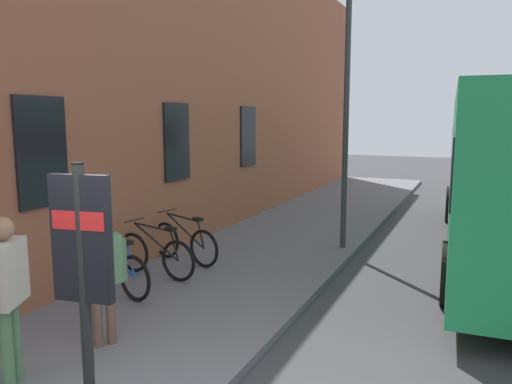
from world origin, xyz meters
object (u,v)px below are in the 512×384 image
Objects in this scene: bicycle_by_door at (155,255)px; transit_info_sign at (83,256)px; pedestrian_by_facade at (102,268)px; street_lamp at (347,93)px; bicycle_end_of_row at (114,270)px; bicycle_leaning_wall at (185,243)px; pedestrian_crossing_street at (6,284)px.

transit_info_sign is at bearing -151.94° from bicycle_by_door.
pedestrian_by_facade is 0.29× the size of street_lamp.
street_lamp is (4.31, -2.58, 2.90)m from bicycle_end_of_row.
bicycle_leaning_wall is (1.93, -0.09, 0.00)m from bicycle_end_of_row.
transit_info_sign is (-3.83, -2.04, 1.21)m from bicycle_by_door.
bicycle_by_door is at bearing -4.58° from bicycle_end_of_row.
bicycle_end_of_row is at bearing 177.42° from bicycle_leaning_wall.
pedestrian_by_facade is (1.13, -0.24, -0.12)m from pedestrian_crossing_street.
street_lamp is at bearing -3.71° from transit_info_sign.
pedestrian_by_facade reaches higher than bicycle_leaning_wall.
bicycle_end_of_row is 1.93m from bicycle_leaning_wall.
transit_info_sign is at bearing 176.29° from street_lamp.
street_lamp reaches higher than transit_info_sign.
pedestrian_crossing_street is at bearing 167.84° from pedestrian_by_facade.
transit_info_sign reaches higher than pedestrian_by_facade.
transit_info_sign is 1.34× the size of pedestrian_crossing_street.
pedestrian_crossing_street is (-2.59, -0.84, 0.70)m from bicycle_end_of_row.
pedestrian_crossing_street is (0.25, 1.28, -0.51)m from transit_info_sign.
pedestrian_by_facade is (-3.40, -1.00, 0.59)m from bicycle_leaning_wall.
bicycle_by_door is at bearing 142.90° from street_lamp.
bicycle_leaning_wall is at bearing -0.45° from bicycle_by_door.
pedestrian_crossing_street is (-3.58, -0.76, 0.70)m from bicycle_by_door.
bicycle_leaning_wall is 0.72× the size of transit_info_sign.
pedestrian_crossing_street is 0.32× the size of street_lamp.
pedestrian_crossing_street reaches higher than bicycle_end_of_row.
bicycle_by_door is 0.99× the size of pedestrian_crossing_street.
street_lamp is at bearing -37.10° from bicycle_by_door.
bicycle_leaning_wall is at bearing 9.49° from pedestrian_crossing_street.
pedestrian_crossing_street is 1.12× the size of pedestrian_by_facade.
bicycle_end_of_row is 5.80m from street_lamp.
street_lamp reaches higher than pedestrian_by_facade.
bicycle_leaning_wall is 1.08× the size of pedestrian_by_facade.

